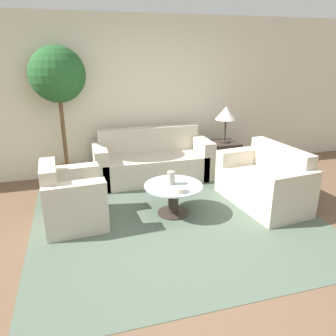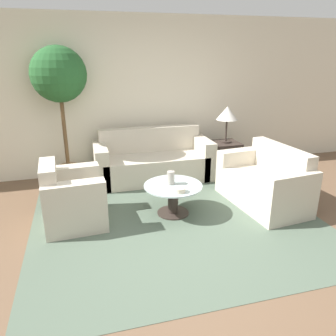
# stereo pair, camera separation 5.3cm
# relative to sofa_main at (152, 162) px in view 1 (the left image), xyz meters

# --- Properties ---
(ground_plane) EXTENTS (14.00, 14.00, 0.00)m
(ground_plane) POSITION_rel_sofa_main_xyz_m (-0.12, -2.17, -0.28)
(ground_plane) COLOR brown
(wall_back) EXTENTS (10.00, 0.06, 2.60)m
(wall_back) POSITION_rel_sofa_main_xyz_m (-0.12, 0.52, 1.02)
(wall_back) COLOR beige
(wall_back) RESTS_ON ground_plane
(rug) EXTENTS (3.53, 3.52, 0.01)m
(rug) POSITION_rel_sofa_main_xyz_m (-0.04, -1.33, -0.28)
(rug) COLOR #4C5B4C
(rug) RESTS_ON ground_plane
(sofa_main) EXTENTS (1.90, 0.76, 0.83)m
(sofa_main) POSITION_rel_sofa_main_xyz_m (0.00, 0.00, 0.00)
(sofa_main) COLOR beige
(sofa_main) RESTS_ON ground_plane
(armchair) EXTENTS (0.75, 0.84, 0.79)m
(armchair) POSITION_rel_sofa_main_xyz_m (-1.32, -1.24, 0.01)
(armchair) COLOR beige
(armchair) RESTS_ON ground_plane
(loveseat) EXTENTS (0.86, 1.38, 0.81)m
(loveseat) POSITION_rel_sofa_main_xyz_m (1.30, -1.37, 0.00)
(loveseat) COLOR beige
(loveseat) RESTS_ON ground_plane
(coffee_table) EXTENTS (0.75, 0.75, 0.40)m
(coffee_table) POSITION_rel_sofa_main_xyz_m (-0.04, -1.33, -0.02)
(coffee_table) COLOR #332823
(coffee_table) RESTS_ON ground_plane
(side_table) EXTENTS (0.46, 0.46, 0.55)m
(side_table) POSITION_rel_sofa_main_xyz_m (1.27, -0.07, -0.01)
(side_table) COLOR #332823
(side_table) RESTS_ON ground_plane
(table_lamp) EXTENTS (0.36, 0.36, 0.61)m
(table_lamp) POSITION_rel_sofa_main_xyz_m (1.27, -0.07, 0.75)
(table_lamp) COLOR #332823
(table_lamp) RESTS_ON side_table
(potted_plant) EXTENTS (0.83, 0.83, 2.11)m
(potted_plant) POSITION_rel_sofa_main_xyz_m (-1.36, 0.22, 1.34)
(potted_plant) COLOR #93704C
(potted_plant) RESTS_ON ground_plane
(vase) EXTENTS (0.10, 0.10, 0.17)m
(vase) POSITION_rel_sofa_main_xyz_m (-0.06, -1.30, 0.21)
(vase) COLOR #9E998E
(vase) RESTS_ON coffee_table
(bowl) EXTENTS (0.15, 0.15, 0.06)m
(bowl) POSITION_rel_sofa_main_xyz_m (-0.03, -1.57, 0.15)
(bowl) COLOR beige
(bowl) RESTS_ON coffee_table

